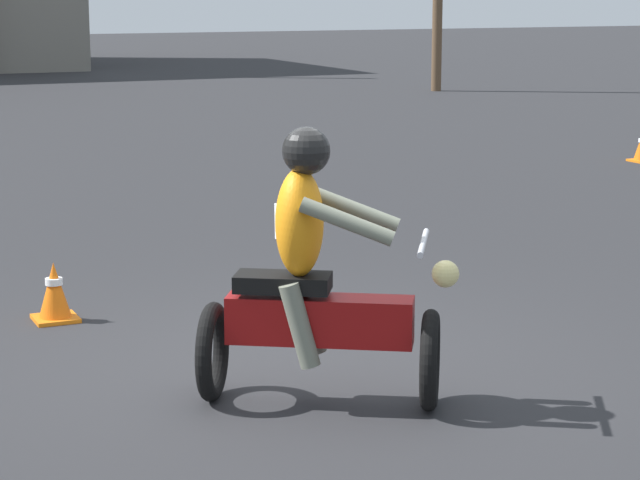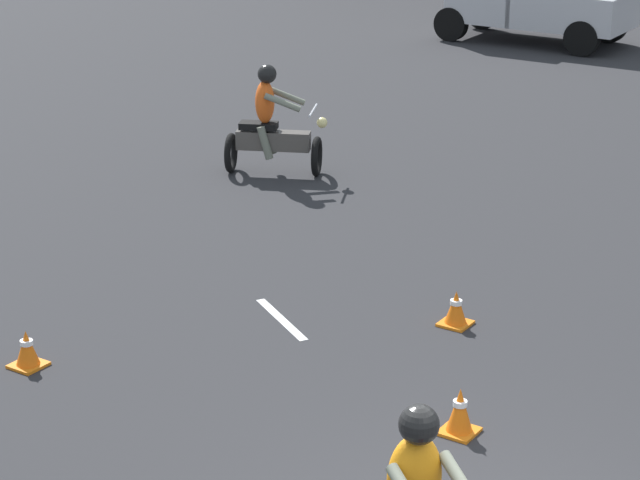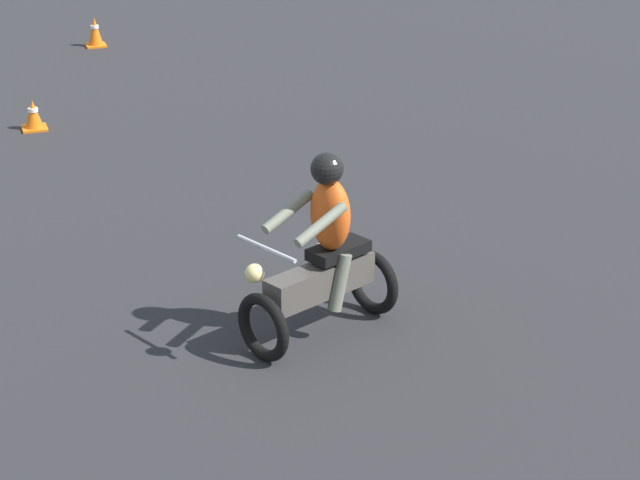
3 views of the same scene
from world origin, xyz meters
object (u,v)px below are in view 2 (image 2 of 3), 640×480
at_px(pickup_truck, 531,0).
at_px(traffic_cone_mid_left, 27,349).
at_px(motorcycle_rider_background, 271,127).
at_px(traffic_cone_near_right, 456,309).
at_px(traffic_cone_far_right, 460,412).

xyz_separation_m(pickup_truck, traffic_cone_mid_left, (2.78, -18.02, -0.74)).
height_order(motorcycle_rider_background, traffic_cone_near_right, motorcycle_rider_background).
distance_m(pickup_truck, traffic_cone_mid_left, 18.25).
bearing_deg(traffic_cone_mid_left, traffic_cone_far_right, 15.63).
distance_m(motorcycle_rider_background, traffic_cone_far_right, 8.15).
distance_m(traffic_cone_mid_left, traffic_cone_far_right, 4.41).
xyz_separation_m(pickup_truck, traffic_cone_far_right, (7.03, -16.84, -0.71)).
relative_size(pickup_truck, traffic_cone_far_right, 9.41).
bearing_deg(traffic_cone_mid_left, motorcycle_rider_background, 104.86).
height_order(motorcycle_rider_background, traffic_cone_mid_left, motorcycle_rider_background).
bearing_deg(traffic_cone_near_right, pickup_truck, 111.78).
bearing_deg(traffic_cone_mid_left, traffic_cone_near_right, 46.62).
xyz_separation_m(motorcycle_rider_background, pickup_truck, (-1.02, 11.36, 0.20)).
xyz_separation_m(traffic_cone_near_right, traffic_cone_mid_left, (-3.11, -3.29, -0.00)).
height_order(pickup_truck, traffic_cone_near_right, pickup_truck).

